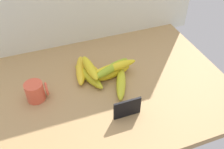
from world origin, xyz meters
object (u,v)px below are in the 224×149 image
(banana_7, at_px, (111,68))
(chalkboard_sign, at_px, (127,109))
(banana_5, at_px, (115,67))
(banana_3, at_px, (89,76))
(coffee_mug, at_px, (36,91))
(banana_2, at_px, (114,73))
(banana_1, at_px, (94,71))
(banana_6, at_px, (90,68))
(banana_0, at_px, (121,83))
(banana_4, at_px, (81,70))

(banana_7, bearing_deg, chalkboard_sign, -94.44)
(banana_5, bearing_deg, banana_3, 170.19)
(banana_3, bearing_deg, coffee_mug, -171.22)
(banana_2, distance_m, banana_5, 0.04)
(banana_1, relative_size, banana_3, 0.80)
(chalkboard_sign, relative_size, banana_1, 0.69)
(banana_1, relative_size, banana_6, 0.92)
(coffee_mug, bearing_deg, banana_2, 3.52)
(coffee_mug, xyz_separation_m, banana_7, (0.33, 0.01, 0.02))
(banana_0, height_order, banana_1, banana_0)
(coffee_mug, bearing_deg, banana_3, 8.78)
(banana_3, distance_m, banana_7, 0.11)
(banana_1, bearing_deg, chalkboard_sign, -81.27)
(chalkboard_sign, height_order, banana_0, chalkboard_sign)
(banana_1, distance_m, banana_7, 0.10)
(banana_0, bearing_deg, banana_2, 95.35)
(coffee_mug, relative_size, banana_2, 0.52)
(banana_3, bearing_deg, banana_7, -13.37)
(banana_6, height_order, banana_7, banana_6)
(banana_0, bearing_deg, coffee_mug, 171.73)
(banana_2, bearing_deg, banana_6, 167.15)
(banana_0, bearing_deg, banana_7, 108.75)
(chalkboard_sign, xyz_separation_m, banana_4, (-0.10, 0.30, -0.02))
(banana_0, distance_m, banana_7, 0.08)
(banana_0, xyz_separation_m, banana_6, (-0.11, 0.10, 0.04))
(banana_3, xyz_separation_m, banana_6, (0.01, 0.01, 0.04))
(banana_6, xyz_separation_m, banana_7, (0.09, -0.03, -0.00))
(banana_3, distance_m, banana_5, 0.13)
(coffee_mug, xyz_separation_m, banana_2, (0.35, 0.02, -0.02))
(banana_2, relative_size, banana_5, 0.84)
(banana_1, xyz_separation_m, banana_7, (0.06, -0.06, 0.04))
(chalkboard_sign, distance_m, banana_7, 0.23)
(chalkboard_sign, bearing_deg, banana_5, 80.95)
(banana_2, bearing_deg, coffee_mug, -176.48)
(banana_2, bearing_deg, banana_1, 146.66)
(chalkboard_sign, bearing_deg, banana_7, 85.56)
(banana_0, relative_size, banana_1, 1.31)
(banana_6, bearing_deg, banana_5, -15.31)
(banana_2, height_order, banana_4, banana_4)
(coffee_mug, bearing_deg, chalkboard_sign, -33.96)
(banana_5, distance_m, banana_7, 0.02)
(banana_7, bearing_deg, banana_3, 166.63)
(banana_7, bearing_deg, banana_5, 9.58)
(banana_2, bearing_deg, banana_0, -84.65)
(banana_3, xyz_separation_m, banana_4, (-0.02, 0.05, 0.00))
(chalkboard_sign, height_order, banana_1, chalkboard_sign)
(banana_0, xyz_separation_m, banana_1, (-0.08, 0.12, -0.00))
(banana_5, bearing_deg, banana_0, -87.59)
(coffee_mug, distance_m, banana_5, 0.35)
(banana_4, relative_size, banana_6, 1.17)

